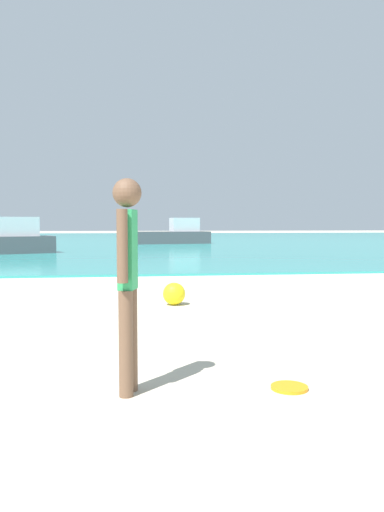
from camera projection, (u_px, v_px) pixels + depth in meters
name	position (u px, v px, depth m)	size (l,w,h in m)	color
water	(145.00, 239.00, 42.26)	(160.00, 60.00, 0.06)	teal
person_standing	(128.00, 272.00, 3.79)	(0.22, 0.37, 1.66)	brown
frisbee	(289.00, 387.00, 3.94)	(0.30, 0.30, 0.03)	orange
boat_near	(2.00, 241.00, 21.23)	(4.86, 3.01, 1.58)	#4C4C51
boat_far	(174.00, 235.00, 32.25)	(5.14, 2.44, 1.68)	#4C4C51
beach_ball	(174.00, 294.00, 8.05)	(0.37, 0.37, 0.37)	yellow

